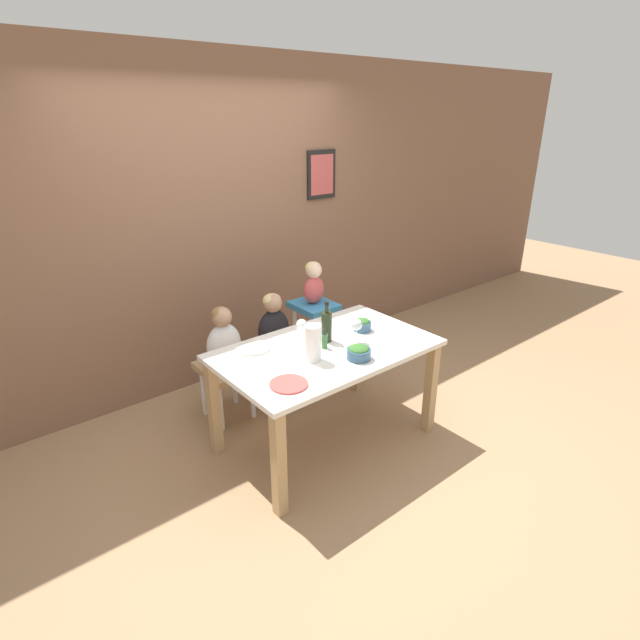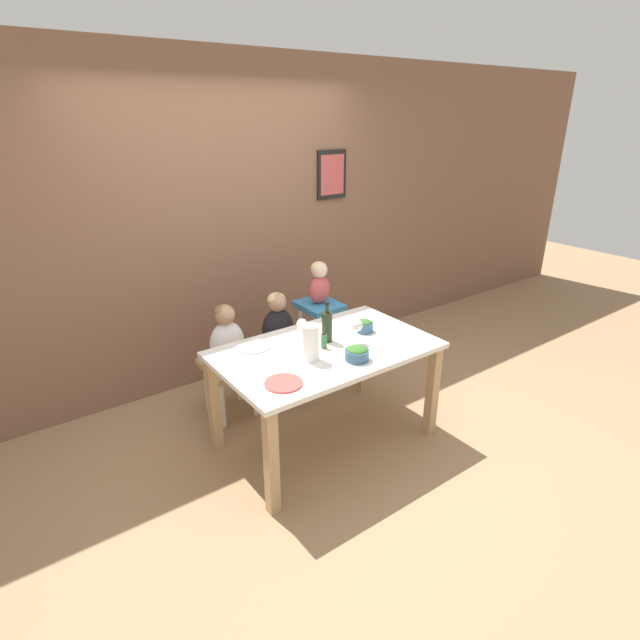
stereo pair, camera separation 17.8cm
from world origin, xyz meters
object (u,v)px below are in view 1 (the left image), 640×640
(paper_towel_roll, at_px, (313,343))
(wine_glass_far, at_px, (302,325))
(dinner_plate_back_left, at_px, (253,348))
(salad_bowl_large, at_px, (359,352))
(person_child_center, at_px, (273,323))
(salad_bowl_small, at_px, (362,325))
(wine_bottle, at_px, (327,326))
(dinner_plate_front_left, at_px, (289,384))
(chair_far_center, at_px, (275,357))
(chair_right_highchair, at_px, (314,322))
(person_baby_right, at_px, (314,281))
(chair_far_left, at_px, (226,373))
(wine_glass_near, at_px, (357,325))
(person_child_left, at_px, (223,338))

(paper_towel_roll, relative_size, wine_glass_far, 1.39)
(dinner_plate_back_left, bearing_deg, salad_bowl_large, -50.76)
(person_child_center, bearing_deg, salad_bowl_small, -64.12)
(wine_bottle, height_order, dinner_plate_front_left, wine_bottle)
(chair_far_center, relative_size, chair_right_highchair, 0.60)
(person_baby_right, bearing_deg, chair_far_center, -179.81)
(chair_far_center, distance_m, wine_bottle, 0.81)
(chair_far_left, height_order, wine_glass_near, wine_glass_near)
(person_baby_right, distance_m, wine_bottle, 0.77)
(paper_towel_roll, height_order, dinner_plate_front_left, paper_towel_roll)
(wine_glass_near, bearing_deg, dinner_plate_back_left, 149.54)
(chair_far_center, xyz_separation_m, wine_bottle, (0.01, -0.65, 0.49))
(chair_right_highchair, height_order, dinner_plate_front_left, dinner_plate_front_left)
(chair_right_highchair, height_order, wine_glass_near, wine_glass_near)
(person_child_center, relative_size, salad_bowl_small, 3.62)
(person_child_center, height_order, wine_glass_far, wine_glass_far)
(chair_right_highchair, height_order, salad_bowl_small, salad_bowl_small)
(person_child_center, xyz_separation_m, wine_glass_far, (-0.14, -0.56, 0.20))
(salad_bowl_large, xyz_separation_m, dinner_plate_back_left, (-0.45, 0.55, -0.04))
(chair_far_center, bearing_deg, salad_bowl_large, -90.23)
(chair_right_highchair, xyz_separation_m, wine_glass_far, (-0.55, -0.56, 0.30))
(chair_right_highchair, height_order, salad_bowl_large, salad_bowl_large)
(person_child_center, height_order, salad_bowl_small, person_child_center)
(person_child_left, height_order, salad_bowl_small, person_child_left)
(person_child_left, height_order, wine_bottle, wine_bottle)
(person_child_left, relative_size, person_baby_right, 1.32)
(dinner_plate_back_left, bearing_deg, salad_bowl_small, -17.07)
(chair_right_highchair, bearing_deg, wine_glass_near, -108.01)
(wine_glass_far, distance_m, salad_bowl_large, 0.46)
(person_baby_right, xyz_separation_m, salad_bowl_large, (-0.42, -0.99, -0.14))
(chair_far_center, height_order, salad_bowl_large, salad_bowl_large)
(chair_far_left, height_order, chair_right_highchair, chair_right_highchair)
(dinner_plate_back_left, bearing_deg, person_child_left, 89.17)
(salad_bowl_small, relative_size, dinner_plate_front_left, 0.57)
(chair_far_left, height_order, chair_far_center, same)
(person_child_center, xyz_separation_m, wine_glass_near, (0.16, -0.79, 0.20))
(person_child_left, xyz_separation_m, wine_bottle, (0.46, -0.65, 0.19))
(person_child_left, relative_size, wine_glass_far, 2.75)
(person_child_center, distance_m, dinner_plate_back_left, 0.64)
(salad_bowl_large, height_order, dinner_plate_back_left, salad_bowl_large)
(wine_glass_far, relative_size, salad_bowl_large, 1.08)
(wine_bottle, xyz_separation_m, paper_towel_roll, (-0.25, -0.17, 0.00))
(chair_far_center, xyz_separation_m, person_child_center, (0.00, 0.00, 0.30))
(paper_towel_roll, xyz_separation_m, dinner_plate_front_left, (-0.31, -0.16, -0.11))
(chair_far_left, height_order, salad_bowl_large, salad_bowl_large)
(person_child_left, relative_size, dinner_plate_back_left, 2.07)
(person_baby_right, xyz_separation_m, dinner_plate_back_left, (-0.87, -0.44, -0.18))
(chair_right_highchair, bearing_deg, dinner_plate_back_left, -153.49)
(paper_towel_roll, height_order, dinner_plate_back_left, paper_towel_roll)
(person_baby_right, height_order, wine_glass_far, person_baby_right)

